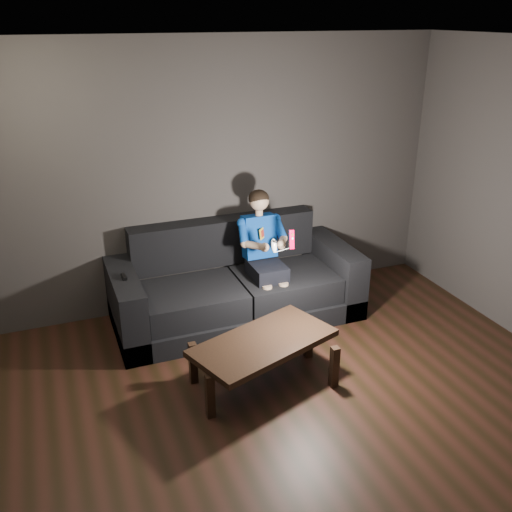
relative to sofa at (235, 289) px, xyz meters
name	(u,v)px	position (x,y,z in m)	size (l,w,h in m)	color
floor	(315,447)	(-0.11, -2.02, -0.31)	(5.00, 5.00, 0.00)	black
back_wall	(208,177)	(-0.11, 0.48, 1.04)	(5.00, 0.04, 2.70)	#3F3A37
ceiling	(336,47)	(-0.11, -2.02, 2.39)	(5.00, 5.00, 0.02)	silver
sofa	(235,289)	(0.00, 0.00, 0.00)	(2.42, 1.05, 0.94)	black
child	(263,244)	(0.28, -0.07, 0.47)	(0.48, 0.59, 1.17)	black
wii_remote_red	(292,239)	(0.37, -0.52, 0.68)	(0.05, 0.07, 0.18)	#CD002F
nunchuk_white	(274,246)	(0.20, -0.52, 0.64)	(0.06, 0.09, 0.14)	silver
wii_remote_black	(124,277)	(-1.09, -0.09, 0.37)	(0.03, 0.14, 0.03)	black
coffee_table	(263,346)	(-0.17, -1.18, 0.06)	(1.30, 0.95, 0.43)	black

